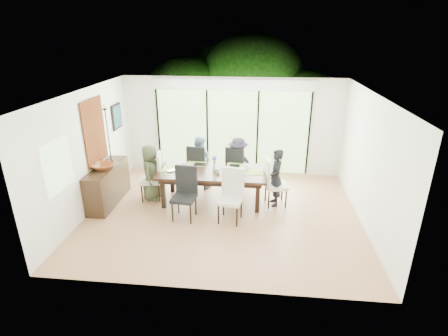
# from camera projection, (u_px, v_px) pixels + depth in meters

# --- Properties ---
(floor) EXTENTS (6.00, 5.00, 0.01)m
(floor) POSITION_uv_depth(u_px,v_px,m) (223.00, 213.00, 7.89)
(floor) COLOR #9B603E
(floor) RESTS_ON ground
(ceiling) EXTENTS (6.00, 5.00, 0.01)m
(ceiling) POSITION_uv_depth(u_px,v_px,m) (223.00, 93.00, 6.89)
(ceiling) COLOR white
(ceiling) RESTS_ON wall_back
(wall_back) EXTENTS (6.00, 0.02, 2.70)m
(wall_back) POSITION_uv_depth(u_px,v_px,m) (232.00, 126.00, 9.71)
(wall_back) COLOR white
(wall_back) RESTS_ON floor
(wall_front) EXTENTS (6.00, 0.02, 2.70)m
(wall_front) POSITION_uv_depth(u_px,v_px,m) (204.00, 216.00, 5.07)
(wall_front) COLOR silver
(wall_front) RESTS_ON floor
(wall_left) EXTENTS (0.02, 5.00, 2.70)m
(wall_left) POSITION_uv_depth(u_px,v_px,m) (87.00, 152.00, 7.68)
(wall_left) COLOR silver
(wall_left) RESTS_ON floor
(wall_right) EXTENTS (0.02, 5.00, 2.70)m
(wall_right) POSITION_uv_depth(u_px,v_px,m) (370.00, 162.00, 7.10)
(wall_right) COLOR silver
(wall_right) RESTS_ON floor
(glass_doors) EXTENTS (4.20, 0.02, 2.30)m
(glass_doors) POSITION_uv_depth(u_px,v_px,m) (232.00, 132.00, 9.73)
(glass_doors) COLOR #598C3F
(glass_doors) RESTS_ON wall_back
(blinds_header) EXTENTS (4.40, 0.06, 0.28)m
(blinds_header) POSITION_uv_depth(u_px,v_px,m) (233.00, 85.00, 9.23)
(blinds_header) COLOR white
(blinds_header) RESTS_ON wall_back
(mullion_a) EXTENTS (0.05, 0.04, 2.30)m
(mullion_a) POSITION_uv_depth(u_px,v_px,m) (159.00, 130.00, 9.92)
(mullion_a) COLOR black
(mullion_a) RESTS_ON wall_back
(mullion_b) EXTENTS (0.05, 0.04, 2.30)m
(mullion_b) POSITION_uv_depth(u_px,v_px,m) (207.00, 131.00, 9.78)
(mullion_b) COLOR black
(mullion_b) RESTS_ON wall_back
(mullion_c) EXTENTS (0.05, 0.04, 2.30)m
(mullion_c) POSITION_uv_depth(u_px,v_px,m) (257.00, 133.00, 9.65)
(mullion_c) COLOR black
(mullion_c) RESTS_ON wall_back
(mullion_d) EXTENTS (0.05, 0.04, 2.30)m
(mullion_d) POSITION_uv_depth(u_px,v_px,m) (309.00, 134.00, 9.51)
(mullion_d) COLOR black
(mullion_d) RESTS_ON wall_back
(side_window) EXTENTS (0.02, 0.90, 1.00)m
(side_window) POSITION_uv_depth(u_px,v_px,m) (58.00, 166.00, 6.51)
(side_window) COLOR #8CAD7F
(side_window) RESTS_ON wall_left
(deck) EXTENTS (6.00, 1.80, 0.10)m
(deck) POSITION_uv_depth(u_px,v_px,m) (234.00, 162.00, 11.05)
(deck) COLOR brown
(deck) RESTS_ON ground
(rail_top) EXTENTS (6.00, 0.08, 0.06)m
(rail_top) POSITION_uv_depth(u_px,v_px,m) (236.00, 137.00, 11.56)
(rail_top) COLOR brown
(rail_top) RESTS_ON deck
(foliage_left) EXTENTS (3.20, 3.20, 3.20)m
(foliage_left) POSITION_uv_depth(u_px,v_px,m) (188.00, 103.00, 12.33)
(foliage_left) COLOR #14380F
(foliage_left) RESTS_ON ground
(foliage_mid) EXTENTS (4.00, 4.00, 4.00)m
(foliage_mid) POSITION_uv_depth(u_px,v_px,m) (251.00, 91.00, 12.54)
(foliage_mid) COLOR #14380F
(foliage_mid) RESTS_ON ground
(foliage_right) EXTENTS (2.80, 2.80, 2.80)m
(foliage_right) POSITION_uv_depth(u_px,v_px,m) (303.00, 112.00, 11.83)
(foliage_right) COLOR #14380F
(foliage_right) RESTS_ON ground
(foliage_far) EXTENTS (3.60, 3.60, 3.60)m
(foliage_far) POSITION_uv_depth(u_px,v_px,m) (225.00, 92.00, 13.35)
(foliage_far) COLOR #14380F
(foliage_far) RESTS_ON ground
(table_top) EXTENTS (2.54, 1.16, 0.06)m
(table_top) POSITION_uv_depth(u_px,v_px,m) (212.00, 172.00, 8.16)
(table_top) COLOR black
(table_top) RESTS_ON floor
(table_apron) EXTENTS (2.33, 0.95, 0.11)m
(table_apron) POSITION_uv_depth(u_px,v_px,m) (212.00, 176.00, 8.19)
(table_apron) COLOR black
(table_apron) RESTS_ON floor
(table_leg_fl) EXTENTS (0.10, 0.10, 0.73)m
(table_leg_fl) POSITION_uv_depth(u_px,v_px,m) (163.00, 193.00, 8.01)
(table_leg_fl) COLOR black
(table_leg_fl) RESTS_ON floor
(table_leg_fr) EXTENTS (0.10, 0.10, 0.73)m
(table_leg_fr) POSITION_uv_depth(u_px,v_px,m) (258.00, 198.00, 7.80)
(table_leg_fr) COLOR black
(table_leg_fr) RESTS_ON floor
(table_leg_bl) EXTENTS (0.10, 0.10, 0.73)m
(table_leg_bl) POSITION_uv_depth(u_px,v_px,m) (172.00, 178.00, 8.80)
(table_leg_bl) COLOR black
(table_leg_bl) RESTS_ON floor
(table_leg_br) EXTENTS (0.10, 0.10, 0.73)m
(table_leg_br) POSITION_uv_depth(u_px,v_px,m) (258.00, 182.00, 8.60)
(table_leg_br) COLOR black
(table_leg_br) RESTS_ON floor
(chair_left_end) EXTENTS (0.57, 0.57, 1.16)m
(chair_left_end) POSITION_uv_depth(u_px,v_px,m) (150.00, 176.00, 8.37)
(chair_left_end) COLOR silver
(chair_left_end) RESTS_ON floor
(chair_right_end) EXTENTS (0.56, 0.56, 1.16)m
(chair_right_end) POSITION_uv_depth(u_px,v_px,m) (276.00, 182.00, 8.08)
(chair_right_end) COLOR white
(chair_right_end) RESTS_ON floor
(chair_far_left) EXTENTS (0.57, 0.57, 1.16)m
(chair_far_left) POSITION_uv_depth(u_px,v_px,m) (199.00, 165.00, 9.05)
(chair_far_left) COLOR black
(chair_far_left) RESTS_ON floor
(chair_far_right) EXTENTS (0.62, 0.62, 1.16)m
(chair_far_right) POSITION_uv_depth(u_px,v_px,m) (238.00, 167.00, 8.95)
(chair_far_right) COLOR black
(chair_far_right) RESTS_ON floor
(chair_near_left) EXTENTS (0.53, 0.53, 1.16)m
(chair_near_left) POSITION_uv_depth(u_px,v_px,m) (184.00, 194.00, 7.47)
(chair_near_left) COLOR black
(chair_near_left) RESTS_ON floor
(chair_near_right) EXTENTS (0.56, 0.56, 1.16)m
(chair_near_right) POSITION_uv_depth(u_px,v_px,m) (230.00, 196.00, 7.37)
(chair_near_right) COLOR white
(chair_near_right) RESTS_ON floor
(person_left_end) EXTENTS (0.41, 0.64, 1.36)m
(person_left_end) POSITION_uv_depth(u_px,v_px,m) (151.00, 173.00, 8.33)
(person_left_end) COLOR #414A31
(person_left_end) RESTS_ON floor
(person_right_end) EXTENTS (0.50, 0.69, 1.36)m
(person_right_end) POSITION_uv_depth(u_px,v_px,m) (276.00, 178.00, 8.04)
(person_right_end) COLOR black
(person_right_end) RESTS_ON floor
(person_far_left) EXTENTS (0.70, 0.51, 1.36)m
(person_far_left) POSITION_uv_depth(u_px,v_px,m) (199.00, 162.00, 9.00)
(person_far_left) COLOR #718EA3
(person_far_left) RESTS_ON floor
(person_far_right) EXTENTS (0.64, 0.41, 1.36)m
(person_far_right) POSITION_uv_depth(u_px,v_px,m) (238.00, 163.00, 8.90)
(person_far_right) COLOR #262030
(person_far_right) RESTS_ON floor
(placemat_left) EXTENTS (0.47, 0.34, 0.01)m
(placemat_left) POSITION_uv_depth(u_px,v_px,m) (172.00, 169.00, 8.23)
(placemat_left) COLOR #88A039
(placemat_left) RESTS_ON table_top
(placemat_right) EXTENTS (0.47, 0.34, 0.01)m
(placemat_right) POSITION_uv_depth(u_px,v_px,m) (253.00, 172.00, 8.05)
(placemat_right) COLOR #85A43A
(placemat_right) RESTS_ON table_top
(placemat_far_l) EXTENTS (0.47, 0.34, 0.01)m
(placemat_far_l) POSITION_uv_depth(u_px,v_px,m) (196.00, 164.00, 8.56)
(placemat_far_l) COLOR #A2B741
(placemat_far_l) RESTS_ON table_top
(placemat_far_r) EXTENTS (0.47, 0.34, 0.01)m
(placemat_far_r) POSITION_uv_depth(u_px,v_px,m) (237.00, 165.00, 8.46)
(placemat_far_r) COLOR #88B440
(placemat_far_r) RESTS_ON table_top
(placemat_paper) EXTENTS (0.47, 0.34, 0.01)m
(placemat_paper) POSITION_uv_depth(u_px,v_px,m) (186.00, 175.00, 7.92)
(placemat_paper) COLOR white
(placemat_paper) RESTS_ON table_top
(tablet_far_l) EXTENTS (0.27, 0.19, 0.01)m
(tablet_far_l) POSITION_uv_depth(u_px,v_px,m) (200.00, 164.00, 8.50)
(tablet_far_l) COLOR black
(tablet_far_l) RESTS_ON table_top
(tablet_far_r) EXTENTS (0.25, 0.18, 0.01)m
(tablet_far_r) POSITION_uv_depth(u_px,v_px,m) (235.00, 166.00, 8.41)
(tablet_far_r) COLOR black
(tablet_far_r) RESTS_ON table_top
(papers) EXTENTS (0.32, 0.23, 0.00)m
(papers) POSITION_uv_depth(u_px,v_px,m) (242.00, 173.00, 8.03)
(papers) COLOR white
(papers) RESTS_ON table_top
(platter_base) EXTENTS (0.27, 0.27, 0.03)m
(platter_base) POSITION_uv_depth(u_px,v_px,m) (186.00, 174.00, 7.91)
(platter_base) COLOR white
(platter_base) RESTS_ON table_top
(platter_snacks) EXTENTS (0.21, 0.21, 0.01)m
(platter_snacks) POSITION_uv_depth(u_px,v_px,m) (186.00, 173.00, 7.91)
(platter_snacks) COLOR orange
(platter_snacks) RESTS_ON table_top
(vase) EXTENTS (0.08, 0.08, 0.13)m
(vase) POSITION_uv_depth(u_px,v_px,m) (214.00, 168.00, 8.16)
(vase) COLOR silver
(vase) RESTS_ON table_top
(hyacinth_stems) EXTENTS (0.04, 0.04, 0.17)m
(hyacinth_stems) POSITION_uv_depth(u_px,v_px,m) (214.00, 163.00, 8.11)
(hyacinth_stems) COLOR #337226
(hyacinth_stems) RESTS_ON table_top
(hyacinth_blooms) EXTENTS (0.12, 0.12, 0.12)m
(hyacinth_blooms) POSITION_uv_depth(u_px,v_px,m) (214.00, 158.00, 8.08)
(hyacinth_blooms) COLOR #554CBF
(hyacinth_blooms) RESTS_ON table_top
(laptop) EXTENTS (0.41, 0.40, 0.03)m
(laptop) POSITION_uv_depth(u_px,v_px,m) (175.00, 170.00, 8.13)
(laptop) COLOR silver
(laptop) RESTS_ON table_top
(cup_a) EXTENTS (0.18, 0.18, 0.10)m
(cup_a) POSITION_uv_depth(u_px,v_px,m) (184.00, 165.00, 8.33)
(cup_a) COLOR white
(cup_a) RESTS_ON table_top
(cup_b) EXTENTS (0.15, 0.15, 0.10)m
(cup_b) POSITION_uv_depth(u_px,v_px,m) (218.00, 171.00, 8.02)
(cup_b) COLOR white
(cup_b) RESTS_ON table_top
(cup_c) EXTENTS (0.15, 0.15, 0.10)m
(cup_c) POSITION_uv_depth(u_px,v_px,m) (247.00, 169.00, 8.14)
(cup_c) COLOR white
(cup_c) RESTS_ON table_top
(book) EXTENTS (0.20, 0.26, 0.02)m
(book) POSITION_uv_depth(u_px,v_px,m) (223.00, 170.00, 8.16)
(book) COLOR white
(book) RESTS_ON table_top
(sideboard) EXTENTS (0.45, 1.61, 0.90)m
(sideboard) POSITION_uv_depth(u_px,v_px,m) (108.00, 185.00, 8.23)
(sideboard) COLOR black
(sideboard) RESTS_ON floor
(bowl) EXTENTS (0.48, 0.48, 0.12)m
(bowl) POSITION_uv_depth(u_px,v_px,m) (103.00, 166.00, 7.95)
(bowl) COLOR brown
(bowl) RESTS_ON sideboard
(candlestick_base) EXTENTS (0.10, 0.10, 0.04)m
(candlestick_base) POSITION_uv_depth(u_px,v_px,m) (111.00, 161.00, 8.38)
(candlestick_base) COLOR black
(candlestick_base) RESTS_ON sideboard
(candlestick_shaft) EXTENTS (0.02, 0.02, 1.26)m
(candlestick_shaft) POSITION_uv_depth(u_px,v_px,m) (108.00, 136.00, 8.14)
(candlestick_shaft) COLOR black
(candlestick_shaft) RESTS_ON sideboard
(candlestick_pan) EXTENTS (0.10, 0.10, 0.03)m
(candlestick_pan) POSITION_uv_depth(u_px,v_px,m) (105.00, 109.00, 7.91)
(candlestick_pan) COLOR black
(candlestick_pan) RESTS_ON sideboard
(candle) EXTENTS (0.04, 0.04, 0.10)m
(candle) POSITION_uv_depth(u_px,v_px,m) (104.00, 106.00, 7.89)
(candle) COLOR silver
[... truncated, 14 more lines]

